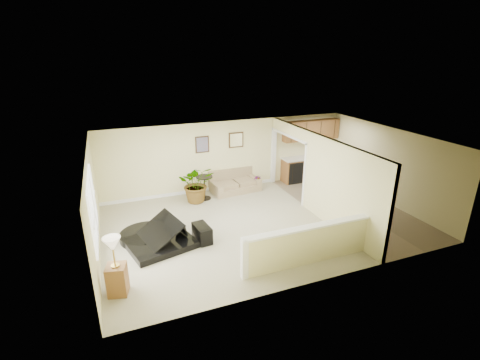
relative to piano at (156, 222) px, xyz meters
name	(u,v)px	position (x,y,z in m)	size (l,w,h in m)	color
floor	(262,222)	(3.07, 0.07, -0.63)	(9.00, 9.00, 0.00)	#B5AE8D
back_wall	(228,155)	(3.07, 3.07, 0.62)	(9.00, 0.04, 2.50)	#F1E9A4
front_wall	(324,231)	(3.07, -2.93, 0.62)	(9.00, 0.04, 2.50)	#F1E9A4
left_wall	(93,207)	(-1.43, 0.07, 0.62)	(0.04, 6.00, 2.50)	#F1E9A4
right_wall	(387,165)	(7.57, 0.07, 0.62)	(0.04, 6.00, 2.50)	#F1E9A4
ceiling	(264,140)	(3.07, 0.07, 1.87)	(9.00, 6.00, 0.04)	white
kitchen_vinyl	(350,206)	(6.22, 0.07, -0.63)	(2.70, 6.00, 0.01)	gray
interior_partition	(313,174)	(4.87, 0.33, 0.58)	(0.18, 5.99, 2.50)	#F1E9A4
pony_half_wall	(307,244)	(3.15, -2.23, -0.12)	(3.42, 0.22, 1.00)	#F1E9A4
left_window	(92,208)	(-1.41, -0.43, 0.82)	(0.05, 2.15, 1.45)	white
wall_art_left	(202,145)	(2.12, 3.04, 1.12)	(0.48, 0.04, 0.58)	#3E2916
wall_mirror	(236,140)	(3.37, 3.04, 1.17)	(0.55, 0.04, 0.55)	#3E2916
kitchen_cabinets	(308,158)	(6.26, 2.81, 0.24)	(2.36, 0.65, 2.33)	brown
piano	(156,222)	(0.00, 0.00, 0.00)	(2.15, 2.16, 1.52)	black
piano_bench	(202,233)	(1.13, -0.31, -0.41)	(0.34, 0.68, 0.45)	black
loveseat	(234,180)	(3.20, 2.78, -0.26)	(1.81, 1.14, 0.99)	tan
accent_table	(204,185)	(1.97, 2.40, -0.11)	(0.56, 0.56, 0.82)	black
palm_plant	(197,184)	(1.68, 2.28, 0.00)	(1.34, 1.21, 1.29)	black
small_plant	(257,184)	(3.99, 2.49, -0.42)	(0.29, 0.29, 0.51)	black
lamp_stand	(116,270)	(-1.08, -1.75, -0.07)	(0.47, 0.47, 1.32)	brown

